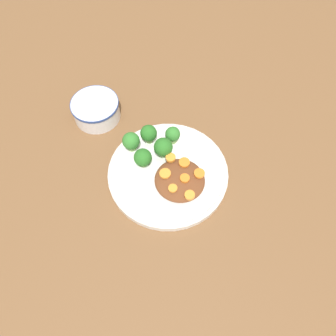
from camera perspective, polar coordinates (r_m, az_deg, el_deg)
The scene contains 16 objects.
ground_plane at distance 0.75m, azimuth -0.00°, elevation -1.21°, with size 4.00×4.00×0.00m, color brown.
plate at distance 0.74m, azimuth -0.00°, elevation -0.80°, with size 0.27×0.27×0.02m.
dip_bowl at distance 0.84m, azimuth -12.44°, elevation 10.01°, with size 0.12×0.12×0.05m.
stew_mound at distance 0.71m, azimuth 2.05°, elevation -2.13°, with size 0.11×0.11×0.02m, color brown.
broccoli_floret_0 at distance 0.71m, azimuth -4.53°, elevation 1.50°, with size 0.04×0.04×0.05m.
broccoli_floret_1 at distance 0.76m, azimuth 0.82°, elevation 5.82°, with size 0.03×0.03×0.05m.
broccoli_floret_2 at distance 0.75m, azimuth -3.39°, elevation 6.02°, with size 0.04×0.04×0.05m.
broccoli_floret_3 at distance 0.73m, azimuth -0.83°, elevation 3.62°, with size 0.04×0.04×0.06m.
broccoli_floret_4 at distance 0.74m, azimuth -6.45°, elevation 4.64°, with size 0.04×0.04×0.05m.
carrot_slice_0 at distance 0.68m, azimuth 0.84°, elevation -3.56°, with size 0.02×0.02×0.01m, color orange.
carrot_slice_1 at distance 0.70m, azimuth -0.38°, elevation -1.01°, with size 0.02×0.02×0.01m, color orange.
carrot_slice_2 at distance 0.69m, azimuth 2.94°, elevation -1.81°, with size 0.02×0.02×0.01m, color orange.
carrot_slice_3 at distance 0.68m, azimuth 3.79°, elevation -4.74°, with size 0.02×0.02×0.01m, color orange.
carrot_slice_4 at distance 0.70m, azimuth 5.50°, elevation -0.87°, with size 0.02×0.02×0.01m, color orange.
carrot_slice_5 at distance 0.71m, azimuth 2.85°, elevation 0.96°, with size 0.02×0.02×0.01m, color orange.
carrot_slice_6 at distance 0.72m, azimuth 0.15°, elevation 1.89°, with size 0.02×0.02×0.01m, color orange.
Camera 1 is at (-0.11, 0.35, 0.65)m, focal length 35.00 mm.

